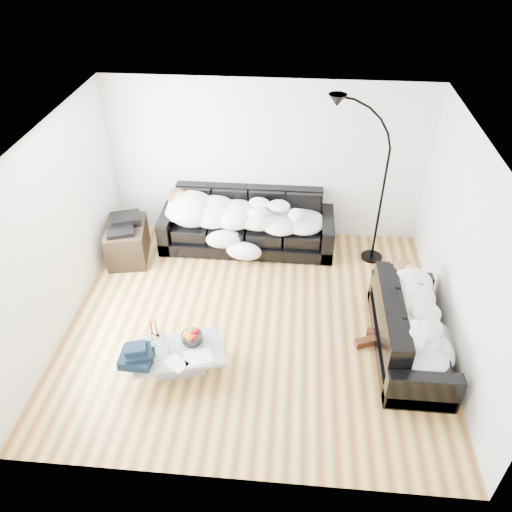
# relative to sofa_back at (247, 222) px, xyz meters

# --- Properties ---
(ground) EXTENTS (5.00, 5.00, 0.00)m
(ground) POSITION_rel_sofa_back_xyz_m (0.28, -1.80, -0.45)
(ground) COLOR brown
(ground) RESTS_ON ground
(wall_back) EXTENTS (5.00, 0.02, 2.60)m
(wall_back) POSITION_rel_sofa_back_xyz_m (0.28, 0.45, 0.85)
(wall_back) COLOR silver
(wall_back) RESTS_ON ground
(wall_left) EXTENTS (0.02, 4.50, 2.60)m
(wall_left) POSITION_rel_sofa_back_xyz_m (-2.22, -1.80, 0.85)
(wall_left) COLOR silver
(wall_left) RESTS_ON ground
(wall_right) EXTENTS (0.02, 4.50, 2.60)m
(wall_right) POSITION_rel_sofa_back_xyz_m (2.78, -1.80, 0.85)
(wall_right) COLOR silver
(wall_right) RESTS_ON ground
(ceiling) EXTENTS (5.00, 5.00, 0.00)m
(ceiling) POSITION_rel_sofa_back_xyz_m (0.28, -1.80, 2.15)
(ceiling) COLOR white
(ceiling) RESTS_ON ground
(sofa_back) EXTENTS (2.76, 0.96, 0.90)m
(sofa_back) POSITION_rel_sofa_back_xyz_m (0.00, 0.00, 0.00)
(sofa_back) COLOR black
(sofa_back) RESTS_ON ground
(sofa_right) EXTENTS (0.83, 1.94, 0.78)m
(sofa_right) POSITION_rel_sofa_back_xyz_m (2.28, -2.11, -0.06)
(sofa_right) COLOR black
(sofa_right) RESTS_ON ground
(sleeper_back) EXTENTS (2.33, 0.81, 0.47)m
(sleeper_back) POSITION_rel_sofa_back_xyz_m (0.00, -0.05, 0.20)
(sleeper_back) COLOR white
(sleeper_back) RESTS_ON sofa_back
(sleeper_right) EXTENTS (0.70, 1.66, 0.41)m
(sleeper_right) POSITION_rel_sofa_back_xyz_m (2.28, -2.11, 0.17)
(sleeper_right) COLOR white
(sleeper_right) RESTS_ON sofa_right
(teal_cushion) EXTENTS (0.42, 0.38, 0.20)m
(teal_cushion) POSITION_rel_sofa_back_xyz_m (2.22, -1.51, 0.27)
(teal_cushion) COLOR #0A4548
(teal_cushion) RESTS_ON sofa_right
(coffee_table) EXTENTS (1.20, 0.89, 0.31)m
(coffee_table) POSITION_rel_sofa_back_xyz_m (-0.55, -2.68, -0.30)
(coffee_table) COLOR #939699
(coffee_table) RESTS_ON ground
(fruit_bowl) EXTENTS (0.31, 0.31, 0.16)m
(fruit_bowl) POSITION_rel_sofa_back_xyz_m (-0.42, -2.51, -0.06)
(fruit_bowl) COLOR white
(fruit_bowl) RESTS_ON coffee_table
(wine_glass_a) EXTENTS (0.10, 0.10, 0.19)m
(wine_glass_a) POSITION_rel_sofa_back_xyz_m (-0.75, -2.55, -0.05)
(wine_glass_a) COLOR white
(wine_glass_a) RESTS_ON coffee_table
(wine_glass_b) EXTENTS (0.09, 0.09, 0.18)m
(wine_glass_b) POSITION_rel_sofa_back_xyz_m (-0.85, -2.63, -0.05)
(wine_glass_b) COLOR white
(wine_glass_b) RESTS_ON coffee_table
(wine_glass_c) EXTENTS (0.09, 0.09, 0.18)m
(wine_glass_c) POSITION_rel_sofa_back_xyz_m (-0.65, -2.71, -0.05)
(wine_glass_c) COLOR white
(wine_glass_c) RESTS_ON coffee_table
(candle_left) EXTENTS (0.05, 0.05, 0.24)m
(candle_left) POSITION_rel_sofa_back_xyz_m (-0.92, -2.46, -0.02)
(candle_left) COLOR maroon
(candle_left) RESTS_ON coffee_table
(candle_right) EXTENTS (0.05, 0.05, 0.24)m
(candle_right) POSITION_rel_sofa_back_xyz_m (-0.86, -2.46, -0.02)
(candle_right) COLOR maroon
(candle_right) RESTS_ON coffee_table
(newspaper_a) EXTENTS (0.39, 0.35, 0.01)m
(newspaper_a) POSITION_rel_sofa_back_xyz_m (-0.30, -2.77, -0.13)
(newspaper_a) COLOR silver
(newspaper_a) RESTS_ON coffee_table
(newspaper_b) EXTENTS (0.33, 0.31, 0.01)m
(newspaper_b) POSITION_rel_sofa_back_xyz_m (-0.53, -2.88, -0.13)
(newspaper_b) COLOR silver
(newspaper_b) RESTS_ON coffee_table
(navy_jacket) EXTENTS (0.40, 0.34, 0.20)m
(navy_jacket) POSITION_rel_sofa_back_xyz_m (-0.95, -2.89, 0.04)
(navy_jacket) COLOR black
(navy_jacket) RESTS_ON coffee_table
(shoes) EXTENTS (0.54, 0.43, 0.11)m
(shoes) POSITION_rel_sofa_back_xyz_m (1.83, -2.02, -0.40)
(shoes) COLOR #472311
(shoes) RESTS_ON ground
(av_cabinet) EXTENTS (0.72, 0.94, 0.58)m
(av_cabinet) POSITION_rel_sofa_back_xyz_m (-1.84, -0.49, -0.16)
(av_cabinet) COLOR black
(av_cabinet) RESTS_ON ground
(stereo) EXTENTS (0.53, 0.47, 0.13)m
(stereo) POSITION_rel_sofa_back_xyz_m (-1.84, -0.49, 0.20)
(stereo) COLOR black
(stereo) RESTS_ON av_cabinet
(floor_lamp) EXTENTS (0.90, 0.60, 2.29)m
(floor_lamp) POSITION_rel_sofa_back_xyz_m (2.01, -0.17, 0.69)
(floor_lamp) COLOR black
(floor_lamp) RESTS_ON ground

